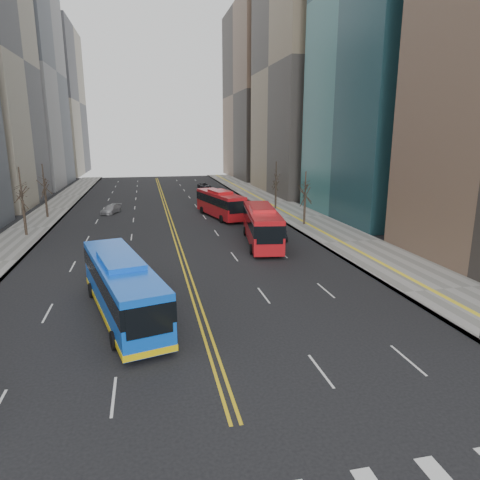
# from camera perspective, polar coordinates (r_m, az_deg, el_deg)

# --- Properties ---
(sidewalk_right) EXTENTS (7.00, 130.00, 0.15)m
(sidewalk_right) POSITION_cam_1_polar(r_m,az_deg,el_deg) (58.56, 8.17, 3.08)
(sidewalk_right) COLOR gray
(sidewalk_right) RESTS_ON ground
(sidewalk_left) EXTENTS (5.00, 130.00, 0.15)m
(sidewalk_left) POSITION_cam_1_polar(r_m,az_deg,el_deg) (56.55, -26.12, 1.42)
(sidewalk_left) COLOR gray
(sidewalk_left) RESTS_ON ground
(centerline) EXTENTS (0.55, 100.00, 0.01)m
(centerline) POSITION_cam_1_polar(r_m,az_deg,el_deg) (64.81, -9.74, 3.98)
(centerline) COLOR gold
(centerline) RESTS_ON ground
(office_towers) EXTENTS (83.00, 134.00, 58.00)m
(office_towers) POSITION_cam_1_polar(r_m,az_deg,el_deg) (78.52, -10.96, 23.15)
(office_towers) COLOR gray
(office_towers) RESTS_ON ground
(street_trees) EXTENTS (35.20, 47.20, 7.60)m
(street_trees) POSITION_cam_1_polar(r_m,az_deg,el_deg) (44.00, -17.99, 5.37)
(street_trees) COLOR #2C241B
(street_trees) RESTS_ON ground
(blue_bus) EXTENTS (5.74, 13.10, 3.71)m
(blue_bus) POSITION_cam_1_polar(r_m,az_deg,el_deg) (26.94, -15.45, -5.88)
(blue_bus) COLOR blue
(blue_bus) RESTS_ON ground
(red_bus_near) EXTENTS (4.62, 12.49, 3.84)m
(red_bus_near) POSITION_cam_1_polar(r_m,az_deg,el_deg) (43.33, 2.92, 2.23)
(red_bus_near) COLOR red
(red_bus_near) RESTS_ON ground
(red_bus_far) EXTENTS (5.04, 11.86, 3.65)m
(red_bus_far) POSITION_cam_1_polar(r_m,az_deg,el_deg) (57.86, -2.67, 5.04)
(red_bus_far) COLOR red
(red_bus_far) RESTS_ON ground
(car_dark_mid) EXTENTS (2.61, 4.35, 1.39)m
(car_dark_mid) POSITION_cam_1_polar(r_m,az_deg,el_deg) (45.88, 5.24, 1.00)
(car_dark_mid) COLOR black
(car_dark_mid) RESTS_ON ground
(car_silver) EXTENTS (3.11, 4.45, 1.20)m
(car_silver) POSITION_cam_1_polar(r_m,az_deg,el_deg) (63.65, -16.83, 3.95)
(car_silver) COLOR gray
(car_silver) RESTS_ON ground
(car_dark_far) EXTENTS (2.63, 4.56, 1.20)m
(car_dark_far) POSITION_cam_1_polar(r_m,az_deg,el_deg) (90.21, -4.79, 7.22)
(car_dark_far) COLOR black
(car_dark_far) RESTS_ON ground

